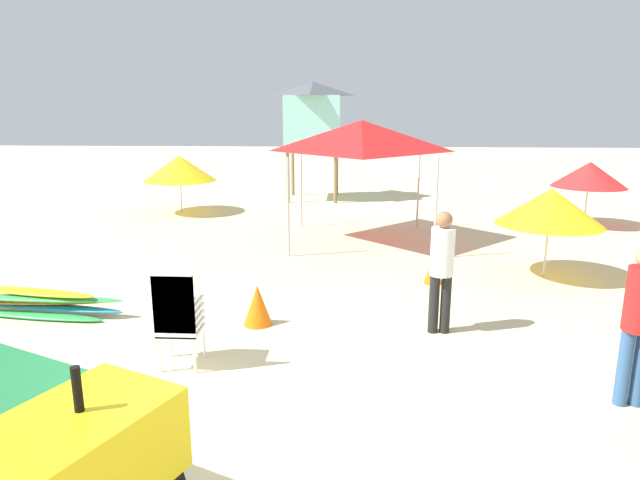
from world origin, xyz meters
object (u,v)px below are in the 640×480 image
lifeguard_near_center (442,264)px  beach_umbrella_left (550,207)px  utility_cart (7,436)px  lifeguard_near_right (640,316)px  popup_canopy (361,136)px  beach_umbrella_far (589,174)px  stacked_plastic_chairs (177,310)px  beach_umbrella_mid (180,168)px  lifeguard_tower (313,116)px  traffic_cone_far (433,270)px  surfboard_pile (37,303)px  traffic_cone_near (258,305)px

lifeguard_near_center → beach_umbrella_left: bearing=49.3°
utility_cart → lifeguard_near_right: bearing=21.1°
popup_canopy → beach_umbrella_far: bearing=18.3°
utility_cart → lifeguard_near_center: (3.67, 3.91, 0.20)m
stacked_plastic_chairs → beach_umbrella_mid: (-3.01, 9.96, 0.58)m
lifeguard_near_right → lifeguard_tower: bearing=107.7°
traffic_cone_far → surfboard_pile: bearing=-162.8°
lifeguard_tower → beach_umbrella_left: size_ratio=2.06×
lifeguard_tower → surfboard_pile: bearing=-107.1°
stacked_plastic_chairs → surfboard_pile: bearing=149.1°
surfboard_pile → popup_canopy: (4.92, 5.11, 2.23)m
beach_umbrella_mid → beach_umbrella_far: (11.22, -1.28, 0.04)m
beach_umbrella_far → beach_umbrella_mid: bearing=173.5°
utility_cart → lifeguard_tower: lifeguard_tower is taller
popup_canopy → stacked_plastic_chairs: bearing=-108.5°
lifeguard_near_center → popup_canopy: size_ratio=0.56×
lifeguard_near_right → popup_canopy: (-2.71, 7.25, 1.44)m
utility_cart → surfboard_pile: size_ratio=1.08×
utility_cart → stacked_plastic_chairs: size_ratio=2.18×
lifeguard_near_center → traffic_cone_near: size_ratio=2.89×
utility_cart → traffic_cone_near: utility_cart is taller
lifeguard_near_center → popup_canopy: popup_canopy is taller
beach_umbrella_left → traffic_cone_near: beach_umbrella_left is taller
surfboard_pile → beach_umbrella_mid: beach_umbrella_mid is taller
lifeguard_tower → beach_umbrella_left: bearing=-60.7°
beach_umbrella_left → stacked_plastic_chairs: bearing=-144.4°
lifeguard_near_right → beach_umbrella_left: 4.62m
lifeguard_near_right → beach_umbrella_left: (0.65, 4.57, 0.32)m
utility_cart → lifeguard_near_center: lifeguard_near_center is taller
popup_canopy → traffic_cone_near: size_ratio=5.19×
surfboard_pile → beach_umbrella_mid: size_ratio=1.23×
lifeguard_near_center → beach_umbrella_left: size_ratio=0.91×
traffic_cone_near → traffic_cone_far: (2.80, 2.08, -0.06)m
surfboard_pile → lifeguard_near_center: (5.93, -0.31, 0.79)m
lifeguard_near_right → popup_canopy: popup_canopy is taller
utility_cart → lifeguard_near_right: size_ratio=1.63×
beach_umbrella_far → traffic_cone_near: (-7.51, -7.25, -1.07)m
stacked_plastic_chairs → beach_umbrella_mid: 10.42m
lifeguard_near_center → lifeguard_tower: bearing=102.5°
utility_cart → stacked_plastic_chairs: utility_cart is taller
traffic_cone_far → utility_cart: bearing=-122.5°
lifeguard_near_center → popup_canopy: 5.70m
stacked_plastic_chairs → lifeguard_near_center: bearing=21.5°
lifeguard_near_right → beach_umbrella_far: 9.79m
beach_umbrella_far → traffic_cone_far: 7.09m
lifeguard_near_center → beach_umbrella_far: bearing=56.2°
lifeguard_near_center → traffic_cone_far: (0.24, 2.22, -0.75)m
lifeguard_near_right → lifeguard_tower: 14.03m
lifeguard_tower → traffic_cone_near: 11.55m
traffic_cone_near → traffic_cone_far: bearing=36.5°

